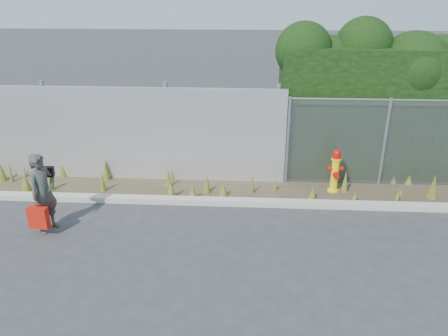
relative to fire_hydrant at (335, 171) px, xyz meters
The scene contains 10 objects.
ground 3.32m from the fire_hydrant, 129.27° to the right, with size 80.00×80.00×0.00m, color #343436.
curb 2.25m from the fire_hydrant, 160.37° to the right, with size 16.00×0.22×0.12m, color #ACA79B.
weed_strip 2.25m from the fire_hydrant, behind, with size 16.00×1.33×0.53m.
corrugated_fence 5.38m from the fire_hydrant, behind, with size 8.50×0.21×2.30m.
chainlink_fence 2.28m from the fire_hydrant, 11.93° to the left, with size 6.50×0.07×2.05m.
hedge 3.24m from the fire_hydrant, 30.88° to the left, with size 7.47×2.17×3.73m.
fire_hydrant is the anchor object (origin of this frame).
woman 5.98m from the fire_hydrant, 160.96° to the right, with size 0.55×0.36×1.52m, color #0E5C4E.
red_tote_bag 6.10m from the fire_hydrant, 158.85° to the right, with size 0.37×0.14×0.48m.
black_shoulder_bag 5.92m from the fire_hydrant, 163.03° to the right, with size 0.25×0.10×0.19m.
Camera 1 is at (0.15, -6.38, 4.29)m, focal length 35.00 mm.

